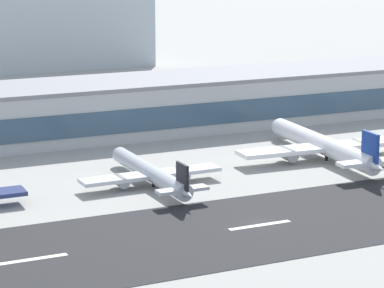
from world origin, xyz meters
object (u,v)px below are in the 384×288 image
at_px(airliner_navy_tail_gate_2, 326,147).
at_px(service_baggage_tug_0, 383,162).
at_px(terminal_building, 151,104).
at_px(airliner_black_tail_gate_1, 153,174).
at_px(distant_hotel_block, 10,22).

height_order(airliner_navy_tail_gate_2, service_baggage_tug_0, airliner_navy_tail_gate_2).
xyz_separation_m(terminal_building, airliner_navy_tail_gate_2, (23.58, -47.08, -3.68)).
bearing_deg(service_baggage_tug_0, airliner_navy_tail_gate_2, -33.69).
height_order(airliner_black_tail_gate_1, airliner_navy_tail_gate_2, airliner_navy_tail_gate_2).
relative_size(airliner_black_tail_gate_1, service_baggage_tug_0, 10.95).
distance_m(airliner_navy_tail_gate_2, service_baggage_tug_0, 13.18).
distance_m(terminal_building, airliner_navy_tail_gate_2, 52.78).
bearing_deg(distant_hotel_block, airliner_black_tail_gate_1, -94.28).
xyz_separation_m(distant_hotel_block, airliner_black_tail_gate_1, (-13.19, -176.47, -15.71)).
relative_size(distant_hotel_block, airliner_navy_tail_gate_2, 2.24).
relative_size(terminal_building, service_baggage_tug_0, 53.58).
relative_size(airliner_black_tail_gate_1, airliner_navy_tail_gate_2, 0.80).
height_order(terminal_building, service_baggage_tug_0, terminal_building).
bearing_deg(airliner_black_tail_gate_1, terminal_building, -22.91).
bearing_deg(airliner_black_tail_gate_1, service_baggage_tug_0, -98.00).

